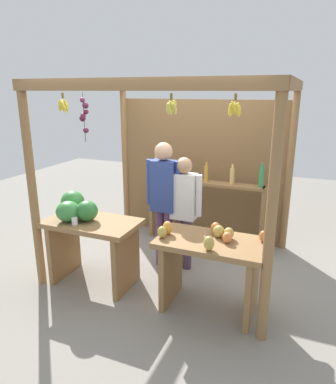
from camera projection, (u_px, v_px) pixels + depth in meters
ground_plane at (174, 263)px, 4.89m from camera, size 12.00×12.00×0.00m
market_stall at (187, 155)px, 4.92m from camera, size 2.81×2.30×2.44m
fruit_counter_left at (86, 227)px, 4.28m from camera, size 1.14×0.66×1.11m
fruit_counter_right at (210, 259)px, 3.73m from camera, size 1.13×0.64×0.96m
bottle_shelf_unit at (205, 196)px, 5.34m from camera, size 1.80×0.22×1.35m
vendor_man at (164, 194)px, 4.57m from camera, size 0.48×0.23×1.70m
vendor_woman at (184, 204)px, 4.54m from camera, size 0.48×0.21×1.52m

